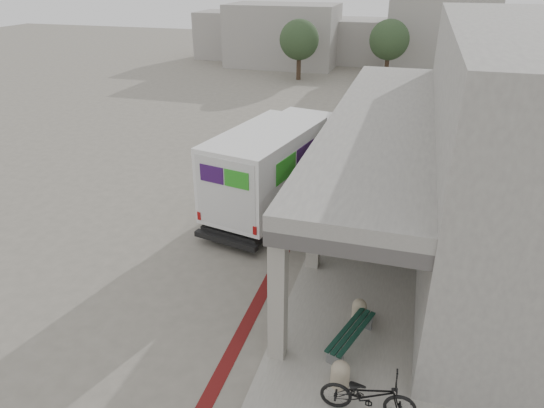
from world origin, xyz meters
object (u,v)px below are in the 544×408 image
(bench, at_px, (351,335))
(utility_cabinet, at_px, (413,233))
(fedex_truck, at_px, (278,164))
(bicycle_black, at_px, (368,394))

(bench, xyz_separation_m, utility_cabinet, (1.28, 5.10, 0.24))
(utility_cabinet, bearing_deg, fedex_truck, 170.72)
(bench, bearing_deg, bicycle_black, -53.97)
(fedex_truck, xyz_separation_m, bench, (3.85, -7.11, -1.32))
(fedex_truck, relative_size, utility_cabinet, 7.15)
(bench, distance_m, utility_cabinet, 5.27)
(fedex_truck, xyz_separation_m, bicycle_black, (4.46, -9.01, -1.13))
(bench, height_order, utility_cabinet, utility_cabinet)
(bicycle_black, bearing_deg, utility_cabinet, -7.97)
(utility_cabinet, bearing_deg, bicycle_black, -83.46)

